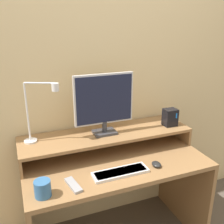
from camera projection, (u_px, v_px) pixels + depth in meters
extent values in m
cube|color=beige|center=(97.00, 73.00, 1.96)|extent=(6.00, 0.05, 2.50)
cube|color=olive|center=(115.00, 161.00, 1.83)|extent=(1.25, 0.65, 0.03)
cube|color=olive|center=(183.00, 185.00, 2.16)|extent=(0.03, 0.65, 0.68)
cube|color=olive|center=(19.00, 158.00, 1.72)|extent=(0.02, 0.34, 0.12)
cube|color=olive|center=(177.00, 130.00, 2.15)|extent=(0.02, 0.34, 0.12)
cube|color=olive|center=(107.00, 134.00, 1.91)|extent=(1.25, 0.34, 0.02)
cube|color=#38383D|center=(105.00, 132.00, 1.90)|extent=(0.16, 0.12, 0.02)
cylinder|color=#38383D|center=(104.00, 126.00, 1.88)|extent=(0.04, 0.04, 0.07)
cube|color=silver|center=(104.00, 99.00, 1.82)|extent=(0.43, 0.02, 0.36)
cube|color=#191E38|center=(105.00, 100.00, 1.81)|extent=(0.41, 0.01, 0.33)
cylinder|color=silver|center=(31.00, 141.00, 1.77)|extent=(0.09, 0.09, 0.01)
cylinder|color=silver|center=(27.00, 113.00, 1.70)|extent=(0.01, 0.01, 0.39)
cylinder|color=silver|center=(39.00, 83.00, 1.63)|extent=(0.18, 0.09, 0.01)
cylinder|color=silver|center=(55.00, 87.00, 1.64)|extent=(0.05, 0.05, 0.05)
cube|color=black|center=(170.00, 117.00, 2.02)|extent=(0.10, 0.08, 0.13)
cube|color=#1972F2|center=(177.00, 116.00, 1.99)|extent=(0.01, 0.00, 0.04)
cube|color=silver|center=(120.00, 172.00, 1.65)|extent=(0.36, 0.11, 0.02)
cube|color=#AFAFB3|center=(121.00, 172.00, 1.65)|extent=(0.33, 0.09, 0.01)
ellipsoid|color=black|center=(156.00, 164.00, 1.73)|extent=(0.06, 0.08, 0.03)
cube|color=#99999E|center=(73.00, 185.00, 1.53)|extent=(0.08, 0.17, 0.02)
cylinder|color=#33669E|center=(43.00, 189.00, 1.43)|extent=(0.09, 0.09, 0.10)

